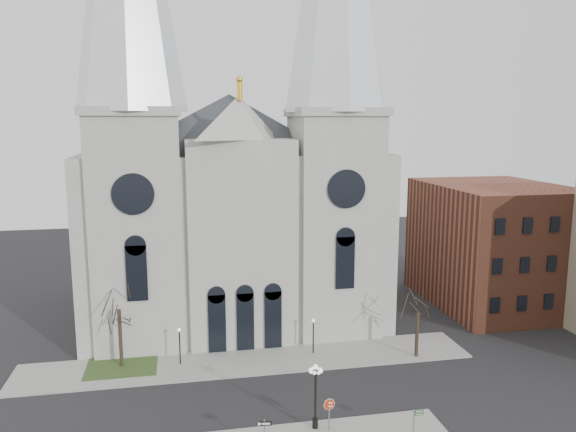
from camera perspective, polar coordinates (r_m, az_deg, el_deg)
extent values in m
plane|color=black|center=(42.02, -2.00, -20.66)|extent=(160.00, 160.00, 0.00)
cube|color=gray|center=(51.68, -3.99, -14.49)|extent=(40.00, 6.00, 0.14)
cube|color=#2F461E|center=(52.56, -16.51, -14.43)|extent=(6.00, 5.00, 0.18)
cube|color=#A09E95|center=(63.26, -5.77, -1.49)|extent=(30.00, 24.00, 18.00)
pyramid|color=#2D3035|center=(62.13, -6.01, 12.21)|extent=(33.00, 26.40, 6.00)
cube|color=#A09E95|center=(54.43, -14.97, -1.46)|extent=(8.00, 8.00, 22.00)
cylinder|color=black|center=(49.81, -15.47, 2.17)|extent=(3.60, 0.30, 3.60)
cube|color=#A09E95|center=(56.35, 4.68, -0.78)|extent=(8.00, 8.00, 22.00)
cylinder|color=black|center=(51.90, 5.95, 2.76)|extent=(3.60, 0.30, 3.60)
cube|color=#A09E95|center=(53.37, -4.78, -2.75)|extent=(10.00, 5.00, 19.50)
pyramid|color=#A09E95|center=(52.12, -4.96, 9.97)|extent=(11.00, 5.00, 4.00)
cube|color=brown|center=(69.37, 20.13, -2.73)|extent=(14.00, 18.00, 14.00)
cylinder|color=black|center=(51.59, -16.65, -11.86)|extent=(0.32, 0.32, 5.25)
cylinder|color=black|center=(52.91, 12.97, -11.75)|extent=(0.32, 0.32, 4.20)
cylinder|color=black|center=(51.22, -10.93, -12.97)|extent=(0.12, 0.12, 3.00)
sphere|color=white|center=(50.62, -10.99, -11.30)|extent=(0.32, 0.32, 0.32)
cylinder|color=black|center=(52.51, 2.58, -12.21)|extent=(0.12, 0.12, 3.00)
sphere|color=white|center=(51.94, 2.59, -10.57)|extent=(0.32, 0.32, 0.32)
cylinder|color=slate|center=(40.92, 4.19, -19.50)|extent=(0.09, 0.09, 2.28)
cylinder|color=#AF260B|center=(40.54, 4.21, -18.52)|extent=(0.78, 0.25, 0.79)
cylinder|color=white|center=(40.54, 4.21, -18.52)|extent=(0.83, 0.24, 0.85)
cube|color=white|center=(40.48, 4.21, -18.36)|extent=(0.43, 0.13, 0.10)
cube|color=white|center=(40.60, 4.21, -18.68)|extent=(0.48, 0.15, 0.10)
cylinder|color=black|center=(40.70, 2.80, -18.17)|extent=(0.14, 0.14, 4.14)
cylinder|color=black|center=(41.53, 2.78, -20.26)|extent=(0.40, 0.40, 0.72)
sphere|color=white|center=(39.60, 2.83, -15.00)|extent=(0.29, 0.29, 0.29)
cube|color=black|center=(38.43, -2.41, -20.30)|extent=(0.93, 0.16, 0.31)
cylinder|color=slate|center=(40.59, 12.63, -20.03)|extent=(0.09, 0.09, 2.23)
cube|color=#0B4F10|center=(40.26, 13.17, -18.75)|extent=(0.63, 0.03, 0.15)
cube|color=#0B4F10|center=(40.36, 13.16, -19.01)|extent=(0.63, 0.03, 0.15)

